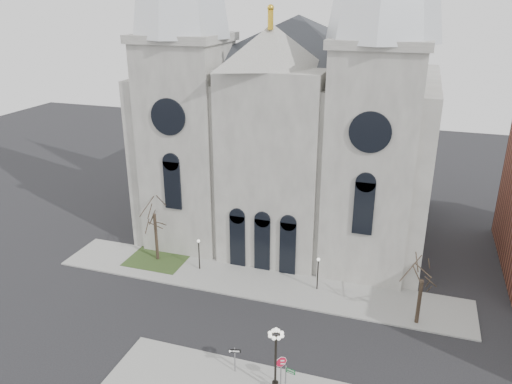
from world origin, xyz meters
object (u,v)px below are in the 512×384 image
(globe_lamp, at_px, (276,352))
(one_way_sign, at_px, (235,355))
(stop_sign, at_px, (281,365))
(street_name_sign, at_px, (287,378))

(globe_lamp, distance_m, one_way_sign, 3.96)
(stop_sign, height_order, street_name_sign, stop_sign)
(stop_sign, xyz_separation_m, globe_lamp, (-0.19, -0.79, 1.60))
(stop_sign, bearing_deg, globe_lamp, -120.89)
(one_way_sign, bearing_deg, globe_lamp, -31.30)
(globe_lamp, bearing_deg, stop_sign, 76.55)
(street_name_sign, bearing_deg, one_way_sign, 177.42)
(one_way_sign, distance_m, street_name_sign, 4.26)
(globe_lamp, height_order, street_name_sign, globe_lamp)
(street_name_sign, bearing_deg, stop_sign, 139.74)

